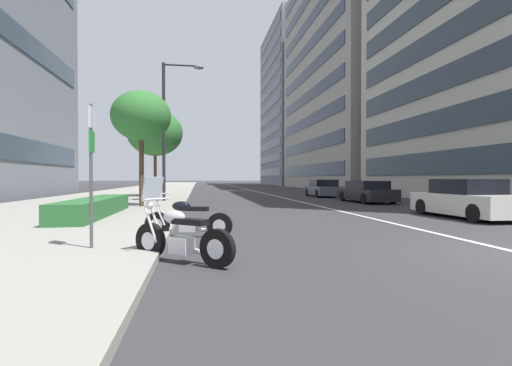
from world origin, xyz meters
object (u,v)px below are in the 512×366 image
motorcycle_under_tarp (180,237)px  street_lamp_with_banners (170,118)px  street_tree_far_plaza (155,133)px  street_tree_near_plaza_corner (141,116)px  motorcycle_second_in_row (187,221)px  car_far_down_avenue (366,192)px  car_following_behind (466,200)px  car_lead_in_lane (323,189)px  parking_sign_by_curb (91,158)px

motorcycle_under_tarp → street_lamp_with_banners: (15.20, 1.31, 4.50)m
street_lamp_with_banners → street_tree_far_plaza: size_ratio=1.27×
motorcycle_under_tarp → street_tree_near_plaza_corner: 12.04m
motorcycle_second_in_row → street_lamp_with_banners: size_ratio=0.27×
car_far_down_avenue → street_tree_far_plaza: 15.22m
motorcycle_second_in_row → car_following_behind: bearing=-147.1°
motorcycle_second_in_row → motorcycle_under_tarp: bearing=105.9°
car_far_down_avenue → car_lead_in_lane: 6.92m
motorcycle_under_tarp → car_following_behind: 11.41m
car_lead_in_lane → street_tree_near_plaza_corner: bearing=131.3°
car_far_down_avenue → car_lead_in_lane: car_lead_in_lane is taller
street_lamp_with_banners → street_tree_near_plaza_corner: bearing=166.3°
parking_sign_by_curb → motorcycle_second_in_row: bearing=-42.5°
motorcycle_second_in_row → car_lead_in_lane: (18.35, -9.92, 0.21)m
motorcycle_under_tarp → parking_sign_by_curb: parking_sign_by_curb is taller
car_lead_in_lane → parking_sign_by_curb: (-20.20, 11.62, 1.21)m
motorcycle_second_in_row → street_lamp_with_banners: bearing=-67.2°
motorcycle_under_tarp → car_far_down_avenue: (14.10, -10.23, 0.18)m
motorcycle_under_tarp → car_following_behind: size_ratio=0.41×
parking_sign_by_curb → street_tree_far_plaza: street_tree_far_plaza is taller
car_following_behind → parking_sign_by_curb: bearing=111.9°
car_lead_in_lane → street_lamp_with_banners: 13.40m
motorcycle_second_in_row → car_lead_in_lane: 20.86m
parking_sign_by_curb → street_tree_near_plaza_corner: size_ratio=0.50×
motorcycle_second_in_row → car_lead_in_lane: bearing=-101.8°
motorcycle_under_tarp → street_lamp_with_banners: size_ratio=0.22×
car_far_down_avenue → motorcycle_second_in_row: bearing=136.8°
car_far_down_avenue → car_lead_in_lane: (6.91, 0.26, 0.00)m
motorcycle_under_tarp → car_following_behind: bearing=-111.8°
car_far_down_avenue → parking_sign_by_curb: size_ratio=1.67×
motorcycle_second_in_row → street_lamp_with_banners: 13.40m
motorcycle_under_tarp → street_tree_far_plaza: bearing=-43.3°
car_lead_in_lane → car_far_down_avenue: bearing=-175.3°
car_following_behind → car_far_down_avenue: size_ratio=0.94×
street_lamp_with_banners → car_lead_in_lane: bearing=-62.7°
car_following_behind → street_tree_far_plaza: street_tree_far_plaza is taller
street_lamp_with_banners → street_tree_far_plaza: (5.65, 1.47, -0.21)m
street_tree_near_plaza_corner → motorcycle_second_in_row: bearing=-164.7°
street_lamp_with_banners → parking_sign_by_curb: bearing=178.6°
street_tree_near_plaza_corner → parking_sign_by_curb: bearing=-176.5°
motorcycle_second_in_row → street_lamp_with_banners: (12.54, 1.35, 4.53)m
car_following_behind → car_lead_in_lane: 15.46m
motorcycle_second_in_row → street_tree_near_plaza_corner: street_tree_near_plaza_corner is taller
car_lead_in_lane → street_tree_far_plaza: bearing=93.2°
motorcycle_second_in_row → street_lamp_with_banners: street_lamp_with_banners is taller
motorcycle_under_tarp → parking_sign_by_curb: 2.31m
parking_sign_by_curb → street_lamp_with_banners: (14.39, -0.35, 3.11)m
car_far_down_avenue → street_lamp_with_banners: street_lamp_with_banners is taller
motorcycle_under_tarp → car_far_down_avenue: motorcycle_under_tarp is taller
motorcycle_under_tarp → motorcycle_second_in_row: (2.67, -0.04, -0.03)m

